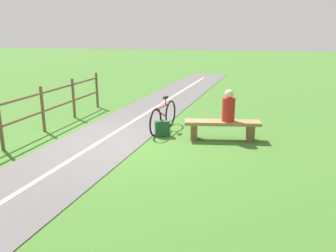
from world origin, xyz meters
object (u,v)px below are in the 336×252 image
bicycle (163,117)px  backpack (162,129)px  bench (222,127)px  person_seated (229,107)px

bicycle → backpack: size_ratio=4.36×
bench → person_seated: 0.50m
bench → bicycle: size_ratio=1.06×
backpack → person_seated: bearing=-177.8°
bench → bicycle: 1.63m
bench → backpack: bearing=-7.3°
bench → person_seated: size_ratio=2.41×
bench → person_seated: person_seated is taller
person_seated → bicycle: (1.70, -0.42, -0.43)m
bench → person_seated: bearing=180.0°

